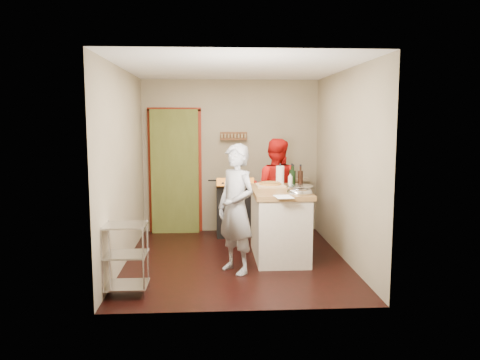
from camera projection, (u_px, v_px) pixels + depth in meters
name	position (u px, v px, depth m)	size (l,w,h in m)	color
floor	(236.00, 260.00, 6.47)	(3.50, 3.50, 0.00)	black
back_wall	(194.00, 166.00, 8.05)	(3.00, 0.44, 2.60)	gray
left_wall	(123.00, 167.00, 6.22)	(0.04, 3.50, 2.60)	gray
right_wall	(345.00, 166.00, 6.39)	(0.04, 3.50, 2.60)	gray
ceiling	(236.00, 67.00, 6.14)	(3.00, 3.50, 0.02)	white
stove	(234.00, 209.00, 7.83)	(0.60, 0.63, 1.00)	black
wire_shelving	(126.00, 255.00, 5.15)	(0.48, 0.40, 0.80)	silver
island	(280.00, 222.00, 6.54)	(0.77, 1.45, 1.28)	beige
person_stripe	(236.00, 209.00, 5.86)	(0.59, 0.39, 1.63)	#AAABAF
person_red	(275.00, 189.00, 7.53)	(0.79, 0.62, 1.63)	red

